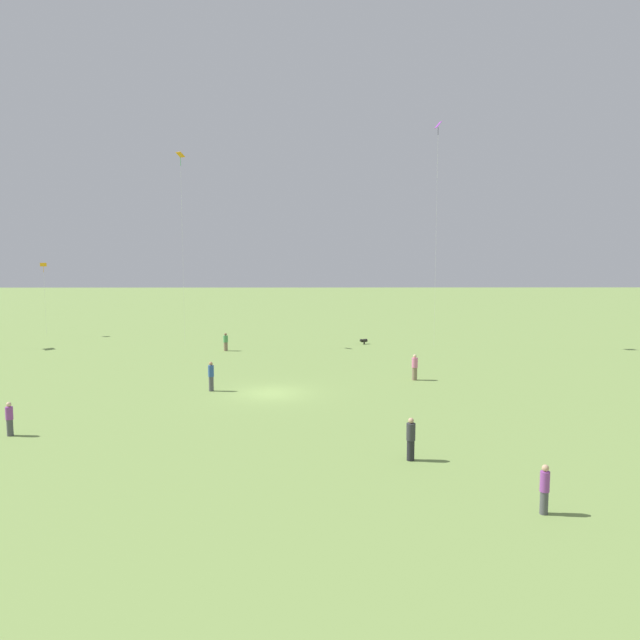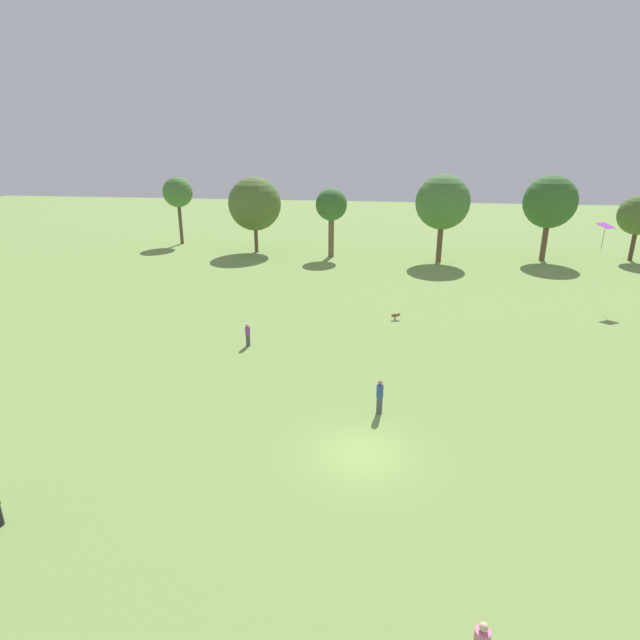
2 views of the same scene
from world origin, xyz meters
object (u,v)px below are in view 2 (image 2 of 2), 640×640
(kite_3, at_px, (605,227))
(person_2, at_px, (248,335))
(dog_0, at_px, (396,315))
(person_1, at_px, (380,397))

(kite_3, bearing_deg, person_2, -142.02)
(kite_3, height_order, dog_0, kite_3)
(person_2, height_order, dog_0, person_2)
(kite_3, distance_m, dog_0, 20.61)
(person_1, xyz_separation_m, person_2, (-9.80, 8.15, -0.12))
(person_2, xyz_separation_m, kite_3, (28.03, 15.86, 6.00))
(person_1, distance_m, person_2, 12.74)
(person_1, xyz_separation_m, kite_3, (18.24, 24.00, 5.88))
(kite_3, relative_size, dog_0, 9.88)
(dog_0, bearing_deg, person_1, -25.05)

